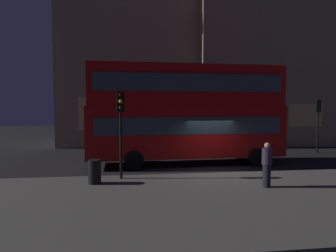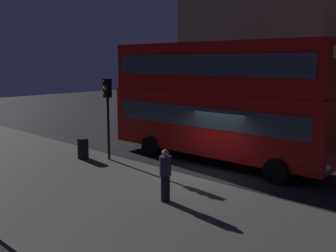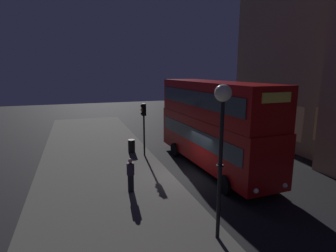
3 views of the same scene
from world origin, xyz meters
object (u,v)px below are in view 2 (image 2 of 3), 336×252
(double_decker_bus, at_px, (216,96))
(litter_bin, at_px, (83,148))
(traffic_light_near_kerb, at_px, (107,102))
(pedestrian, at_px, (165,175))

(double_decker_bus, height_order, litter_bin, double_decker_bus)
(traffic_light_near_kerb, height_order, litter_bin, traffic_light_near_kerb)
(double_decker_bus, bearing_deg, litter_bin, -139.05)
(pedestrian, bearing_deg, traffic_light_near_kerb, 89.67)
(double_decker_bus, distance_m, pedestrian, 6.34)
(pedestrian, relative_size, litter_bin, 1.79)
(double_decker_bus, height_order, pedestrian, double_decker_bus)
(pedestrian, bearing_deg, double_decker_bus, 40.63)
(double_decker_bus, relative_size, traffic_light_near_kerb, 2.93)
(double_decker_bus, relative_size, litter_bin, 11.40)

